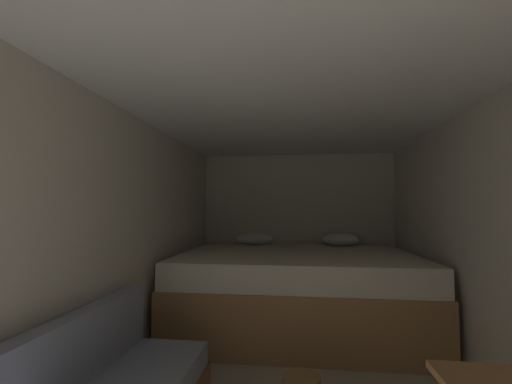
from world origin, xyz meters
The scene contains 5 objects.
wall_back centered at (0.00, 4.16, 1.03)m, with size 2.73×0.05×2.06m, color beige.
wall_left centered at (-1.34, 1.69, 1.03)m, with size 0.05×4.88×2.06m, color beige.
wall_right centered at (1.34, 1.69, 1.03)m, with size 0.05×4.88×2.06m, color beige.
ceiling_slab centered at (0.00, 1.69, 2.09)m, with size 2.73×4.88×0.05m, color white.
bed centered at (0.00, 3.16, 0.41)m, with size 2.51×1.86×0.98m.
Camera 1 is at (0.02, -0.60, 1.29)m, focal length 23.54 mm.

